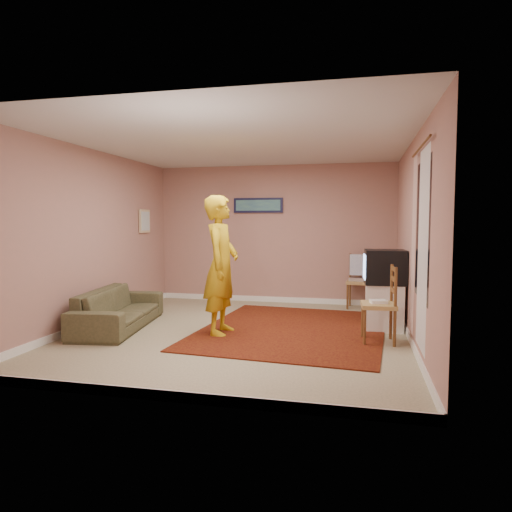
% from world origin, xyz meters
% --- Properties ---
extents(ground, '(5.00, 5.00, 0.00)m').
position_xyz_m(ground, '(0.00, 0.00, 0.00)').
color(ground, tan).
rests_on(ground, ground).
extents(wall_back, '(4.50, 0.02, 2.60)m').
position_xyz_m(wall_back, '(0.00, 2.50, 1.30)').
color(wall_back, '#9F7368').
rests_on(wall_back, ground).
extents(wall_front, '(4.50, 0.02, 2.60)m').
position_xyz_m(wall_front, '(0.00, -2.50, 1.30)').
color(wall_front, '#9F7368').
rests_on(wall_front, ground).
extents(wall_left, '(0.02, 5.00, 2.60)m').
position_xyz_m(wall_left, '(-2.25, 0.00, 1.30)').
color(wall_left, '#9F7368').
rests_on(wall_left, ground).
extents(wall_right, '(0.02, 5.00, 2.60)m').
position_xyz_m(wall_right, '(2.25, 0.00, 1.30)').
color(wall_right, '#9F7368').
rests_on(wall_right, ground).
extents(ceiling, '(4.50, 5.00, 0.02)m').
position_xyz_m(ceiling, '(0.00, 0.00, 2.60)').
color(ceiling, silver).
rests_on(ceiling, wall_back).
extents(baseboard_back, '(4.50, 0.02, 0.10)m').
position_xyz_m(baseboard_back, '(0.00, 2.49, 0.05)').
color(baseboard_back, white).
rests_on(baseboard_back, ground).
extents(baseboard_front, '(4.50, 0.02, 0.10)m').
position_xyz_m(baseboard_front, '(0.00, -2.49, 0.05)').
color(baseboard_front, white).
rests_on(baseboard_front, ground).
extents(baseboard_left, '(0.02, 5.00, 0.10)m').
position_xyz_m(baseboard_left, '(-2.24, 0.00, 0.05)').
color(baseboard_left, white).
rests_on(baseboard_left, ground).
extents(baseboard_right, '(0.02, 5.00, 0.10)m').
position_xyz_m(baseboard_right, '(2.24, 0.00, 0.05)').
color(baseboard_right, white).
rests_on(baseboard_right, ground).
extents(window, '(0.01, 1.10, 1.50)m').
position_xyz_m(window, '(2.24, -0.90, 1.45)').
color(window, black).
rests_on(window, wall_right).
extents(curtain_sheer, '(0.01, 0.75, 2.10)m').
position_xyz_m(curtain_sheer, '(2.23, -1.05, 1.25)').
color(curtain_sheer, white).
rests_on(curtain_sheer, wall_right).
extents(curtain_floral, '(0.01, 0.35, 2.10)m').
position_xyz_m(curtain_floral, '(2.21, -0.35, 1.25)').
color(curtain_floral, beige).
rests_on(curtain_floral, wall_right).
extents(curtain_rod, '(0.02, 1.40, 0.02)m').
position_xyz_m(curtain_rod, '(2.20, -0.90, 2.32)').
color(curtain_rod, brown).
rests_on(curtain_rod, wall_right).
extents(picture_back, '(0.95, 0.04, 0.28)m').
position_xyz_m(picture_back, '(-0.30, 2.47, 1.85)').
color(picture_back, '#131434').
rests_on(picture_back, wall_back).
extents(picture_left, '(0.04, 0.38, 0.42)m').
position_xyz_m(picture_left, '(-2.22, 1.60, 1.55)').
color(picture_left, beige).
rests_on(picture_left, wall_left).
extents(area_rug, '(2.74, 3.31, 0.02)m').
position_xyz_m(area_rug, '(0.69, 0.32, 0.01)').
color(area_rug, '#320507').
rests_on(area_rug, ground).
extents(tv_cabinet, '(0.52, 0.47, 0.66)m').
position_xyz_m(tv_cabinet, '(1.95, 0.63, 0.33)').
color(tv_cabinet, white).
rests_on(tv_cabinet, ground).
extents(crt_tv, '(0.59, 0.53, 0.48)m').
position_xyz_m(crt_tv, '(1.94, 0.63, 0.90)').
color(crt_tv, black).
rests_on(crt_tv, tv_cabinet).
extents(chair_a, '(0.47, 0.46, 0.52)m').
position_xyz_m(chair_a, '(1.61, 2.20, 0.59)').
color(chair_a, '#A2844F').
rests_on(chair_a, ground).
extents(dvd_player, '(0.38, 0.30, 0.06)m').
position_xyz_m(dvd_player, '(1.61, 2.20, 0.52)').
color(dvd_player, '#AFAFB4').
rests_on(dvd_player, chair_a).
extents(blue_throw, '(0.35, 0.04, 0.37)m').
position_xyz_m(blue_throw, '(1.61, 2.20, 0.78)').
color(blue_throw, '#7F9CD0').
rests_on(blue_throw, chair_a).
extents(chair_b, '(0.45, 0.47, 0.54)m').
position_xyz_m(chair_b, '(1.84, -0.10, 0.60)').
color(chair_b, '#A2844F').
rests_on(chair_b, ground).
extents(game_console, '(0.23, 0.19, 0.04)m').
position_xyz_m(game_console, '(1.84, -0.10, 0.53)').
color(game_console, white).
rests_on(game_console, chair_b).
extents(sofa, '(1.02, 2.02, 0.56)m').
position_xyz_m(sofa, '(-1.80, -0.10, 0.28)').
color(sofa, brown).
rests_on(sofa, ground).
extents(person, '(0.45, 0.69, 1.89)m').
position_xyz_m(person, '(-0.24, -0.11, 0.95)').
color(person, gold).
rests_on(person, ground).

